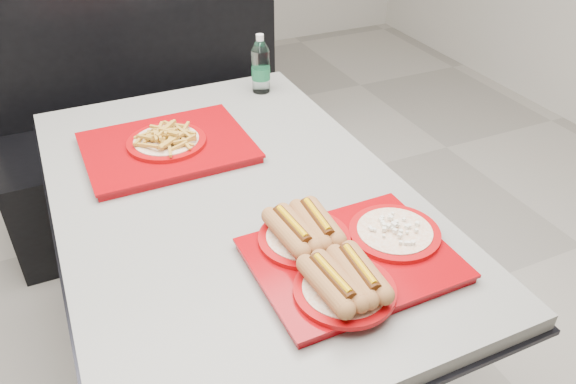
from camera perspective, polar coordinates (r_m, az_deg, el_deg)
name	(u,v)px	position (r m, az deg, el deg)	size (l,w,h in m)	color
ground	(244,370)	(2.03, -4.53, -17.62)	(6.00, 6.00, 0.00)	#9F998E
diner_table	(234,238)	(1.61, -5.46, -4.70)	(0.92, 1.42, 0.75)	black
booth_bench	(153,130)	(2.61, -13.53, 6.15)	(1.30, 0.57, 1.35)	black
tray_near	(344,254)	(1.25, 5.72, -6.26)	(0.46, 0.40, 0.10)	#900309
tray_far	(167,144)	(1.70, -12.20, 4.83)	(0.48, 0.38, 0.09)	#900309
water_bottle	(261,67)	(2.03, -2.79, 12.54)	(0.07, 0.07, 0.21)	silver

